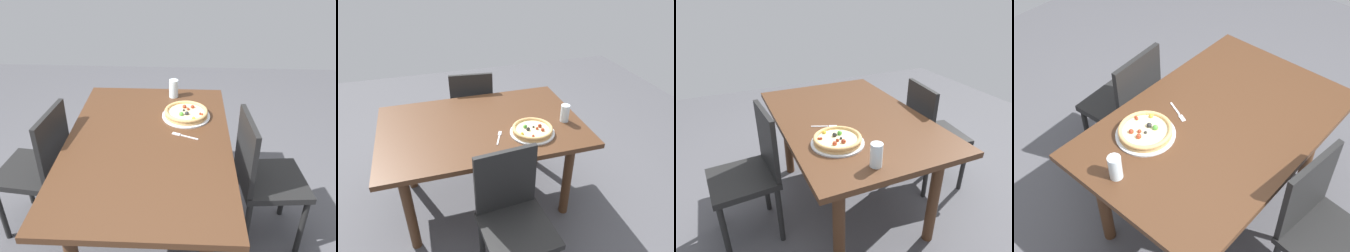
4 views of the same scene
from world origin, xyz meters
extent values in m
plane|color=#4C4C51|center=(0.00, 0.00, 0.00)|extent=(6.00, 6.00, 0.00)
cube|color=#472B19|center=(0.00, 0.00, 0.72)|extent=(1.46, 0.96, 0.04)
cylinder|color=#472B19|center=(-0.58, -0.33, 0.35)|extent=(0.07, 0.07, 0.70)
cylinder|color=#472B19|center=(0.58, -0.33, 0.35)|extent=(0.07, 0.07, 0.70)
cylinder|color=#472B19|center=(-0.58, 0.33, 0.35)|extent=(0.07, 0.07, 0.70)
cylinder|color=#472B19|center=(0.58, 0.33, 0.35)|extent=(0.07, 0.07, 0.70)
cylinder|color=black|center=(0.22, -0.92, 0.22)|extent=(0.04, 0.04, 0.43)
cylinder|color=black|center=(-0.12, -0.94, 0.22)|extent=(0.04, 0.04, 0.43)
cylinder|color=black|center=(0.19, -0.58, 0.22)|extent=(0.04, 0.04, 0.43)
cylinder|color=black|center=(-0.15, -0.61, 0.22)|extent=(0.04, 0.04, 0.43)
cube|color=black|center=(0.03, -0.76, 0.45)|extent=(0.43, 0.43, 0.04)
cube|color=black|center=(0.02, -0.58, 0.68)|extent=(0.38, 0.06, 0.42)
cylinder|color=black|center=(-0.09, 0.95, 0.22)|extent=(0.04, 0.04, 0.43)
cylinder|color=black|center=(0.25, 0.91, 0.22)|extent=(0.04, 0.04, 0.43)
cylinder|color=black|center=(-0.13, 0.61, 0.22)|extent=(0.04, 0.04, 0.43)
cylinder|color=black|center=(0.21, 0.57, 0.22)|extent=(0.04, 0.04, 0.43)
cube|color=black|center=(0.06, 0.76, 0.45)|extent=(0.44, 0.44, 0.04)
cube|color=black|center=(0.04, 0.58, 0.68)|extent=(0.38, 0.07, 0.42)
cylinder|color=silver|center=(0.32, -0.22, 0.74)|extent=(0.31, 0.31, 0.01)
cylinder|color=tan|center=(0.32, -0.22, 0.75)|extent=(0.28, 0.28, 0.02)
cylinder|color=beige|center=(0.32, -0.22, 0.77)|extent=(0.24, 0.24, 0.01)
torus|color=tan|center=(0.32, -0.22, 0.77)|extent=(0.28, 0.28, 0.02)
sphere|color=maroon|center=(0.37, -0.26, 0.78)|extent=(0.03, 0.03, 0.03)
sphere|color=#262626|center=(0.28, -0.23, 0.78)|extent=(0.03, 0.03, 0.03)
sphere|color=#262626|center=(0.33, -0.21, 0.77)|extent=(0.02, 0.02, 0.02)
sphere|color=gold|center=(0.22, -0.27, 0.78)|extent=(0.02, 0.02, 0.02)
sphere|color=maroon|center=(0.37, -0.21, 0.78)|extent=(0.03, 0.03, 0.03)
sphere|color=maroon|center=(0.28, -0.32, 0.77)|extent=(0.02, 0.02, 0.02)
sphere|color=maroon|center=(0.34, -0.23, 0.78)|extent=(0.02, 0.02, 0.02)
sphere|color=maroon|center=(0.29, -0.31, 0.77)|extent=(0.02, 0.02, 0.02)
sphere|color=#4C9E38|center=(0.27, -0.19, 0.78)|extent=(0.03, 0.03, 0.03)
cube|color=silver|center=(0.07, -0.24, 0.74)|extent=(0.05, 0.11, 0.00)
cube|color=silver|center=(0.10, -0.16, 0.74)|extent=(0.04, 0.05, 0.00)
cylinder|color=silver|center=(0.60, -0.13, 0.80)|extent=(0.06, 0.06, 0.13)
camera|label=1|loc=(-1.73, -0.20, 1.90)|focal=38.56mm
camera|label=2|loc=(-0.37, -1.87, 1.88)|focal=32.45mm
camera|label=3|loc=(1.67, -0.78, 1.58)|focal=31.28mm
camera|label=4|loc=(1.41, 0.99, 2.35)|focal=47.54mm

